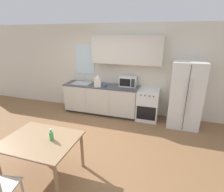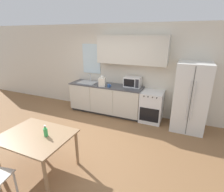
% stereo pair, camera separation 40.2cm
% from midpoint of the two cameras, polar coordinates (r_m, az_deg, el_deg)
% --- Properties ---
extents(ground_plane, '(12.00, 12.00, 0.00)m').
position_cam_midpoint_polar(ground_plane, '(4.27, -11.24, -15.01)').
color(ground_plane, olive).
extents(wall_back, '(12.00, 0.38, 2.70)m').
position_cam_midpoint_polar(wall_back, '(5.42, -1.24, 9.81)').
color(wall_back, beige).
rests_on(wall_back, ground_plane).
extents(kitchen_counter, '(2.31, 0.66, 0.92)m').
position_cam_midpoint_polar(kitchen_counter, '(5.53, -5.67, -1.01)').
color(kitchen_counter, '#333333').
rests_on(kitchen_counter, ground_plane).
extents(oven_range, '(0.60, 0.64, 0.88)m').
position_cam_midpoint_polar(oven_range, '(5.18, 9.38, -2.93)').
color(oven_range, white).
rests_on(oven_range, ground_plane).
extents(refrigerator, '(0.80, 0.80, 1.76)m').
position_cam_midpoint_polar(refrigerator, '(4.95, 20.69, 0.39)').
color(refrigerator, silver).
rests_on(refrigerator, ground_plane).
extents(kitchen_sink, '(0.58, 0.45, 0.25)m').
position_cam_midpoint_polar(kitchen_sink, '(5.66, -11.78, 4.20)').
color(kitchen_sink, '#B7BABC').
rests_on(kitchen_sink, kitchen_counter).
extents(microwave, '(0.49, 0.33, 0.30)m').
position_cam_midpoint_polar(microwave, '(5.20, 3.07, 4.79)').
color(microwave, silver).
rests_on(microwave, kitchen_counter).
extents(coffee_mug, '(0.12, 0.09, 0.09)m').
position_cam_midpoint_polar(coffee_mug, '(5.13, -4.63, 3.34)').
color(coffee_mug, '#335999').
rests_on(coffee_mug, kitchen_counter).
extents(grocery_bag_0, '(0.23, 0.20, 0.33)m').
position_cam_midpoint_polar(grocery_bag_0, '(5.19, -6.91, 4.60)').
color(grocery_bag_0, silver).
rests_on(grocery_bag_0, kitchen_counter).
extents(dining_table, '(1.21, 0.93, 0.75)m').
position_cam_midpoint_polar(dining_table, '(3.34, -25.54, -14.08)').
color(dining_table, '#997551').
rests_on(dining_table, ground_plane).
extents(drink_bottle, '(0.07, 0.07, 0.21)m').
position_cam_midpoint_polar(drink_bottle, '(3.17, -22.78, -11.92)').
color(drink_bottle, '#3FB259').
rests_on(drink_bottle, dining_table).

